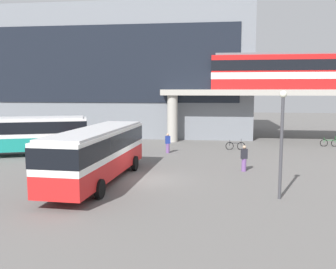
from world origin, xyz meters
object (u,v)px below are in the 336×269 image
at_px(bicycle_black, 235,146).
at_px(bus_main, 98,149).
at_px(pedestrian_walking_across, 244,159).
at_px(bus_secondary, 19,132).
at_px(station_building, 129,74).
at_px(train, 310,71).
at_px(bicycle_green, 329,143).
at_px(pedestrian_by_bike_rack, 168,144).

bearing_deg(bicycle_black, bus_main, -123.63).
distance_m(bus_main, pedestrian_walking_across, 9.81).
bearing_deg(bicycle_black, bus_secondary, -163.41).
xyz_separation_m(station_building, bus_secondary, (-5.03, -18.44, -5.59)).
xyz_separation_m(train, bus_secondary, (-26.11, -12.36, -5.51)).
height_order(station_building, bicycle_black, station_building).
bearing_deg(pedestrian_walking_across, bicycle_green, 52.96).
distance_m(bus_secondary, pedestrian_walking_across, 18.56).
bearing_deg(bus_secondary, pedestrian_by_bike_rack, 13.31).
relative_size(bicycle_green, bicycle_black, 1.00).
xyz_separation_m(train, pedestrian_by_bike_rack, (-13.97, -9.49, -6.69)).
bearing_deg(pedestrian_by_bike_rack, bus_main, -104.69).
xyz_separation_m(train, bicycle_black, (-8.00, -6.97, -7.14)).
bearing_deg(pedestrian_by_bike_rack, bus_secondary, -166.69).
height_order(bicycle_green, pedestrian_by_bike_rack, pedestrian_by_bike_rack).
bearing_deg(bicycle_black, pedestrian_by_bike_rack, -157.10).
bearing_deg(train, pedestrian_by_bike_rack, -145.81).
distance_m(station_building, pedestrian_walking_across, 26.57).
distance_m(bicycle_black, pedestrian_by_bike_rack, 6.50).
xyz_separation_m(station_building, train, (21.07, -6.08, -0.08)).
xyz_separation_m(station_building, bus_main, (4.31, -26.22, -5.59)).
bearing_deg(bus_main, bicycle_green, 42.13).
distance_m(bus_main, bicycle_green, 24.30).
relative_size(train, pedestrian_walking_across, 11.72).
bearing_deg(bicycle_green, station_building, 155.93).
height_order(station_building, train, station_building).
relative_size(bus_secondary, pedestrian_walking_across, 6.34).
relative_size(train, bicycle_black, 11.61).
xyz_separation_m(bus_main, pedestrian_walking_across, (8.82, 4.13, -1.15)).
distance_m(train, pedestrian_by_bike_rack, 18.17).
distance_m(bus_main, pedestrian_by_bike_rack, 11.07).
distance_m(bus_main, bicycle_black, 15.90).
height_order(station_building, pedestrian_walking_across, station_building).
relative_size(train, pedestrian_by_bike_rack, 12.07).
relative_size(station_building, bus_secondary, 2.72).
xyz_separation_m(train, bus_main, (-16.77, -20.15, -5.51)).
height_order(train, pedestrian_by_bike_rack, train).
xyz_separation_m(bicycle_green, pedestrian_walking_across, (-9.16, -12.14, 0.48)).
relative_size(bus_secondary, pedestrian_by_bike_rack, 6.52).
xyz_separation_m(pedestrian_by_bike_rack, pedestrian_walking_across, (6.03, -6.52, 0.03)).
bearing_deg(station_building, pedestrian_by_bike_rack, -65.49).
relative_size(bicycle_black, pedestrian_by_bike_rack, 1.04).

